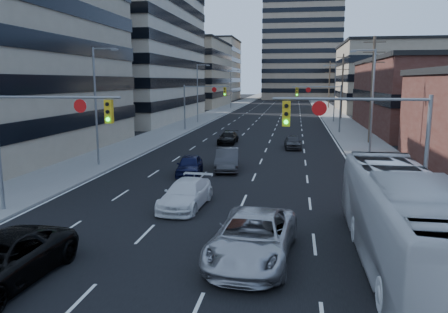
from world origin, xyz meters
name	(u,v)px	position (x,y,z in m)	size (l,w,h in m)	color
ground	(135,308)	(0.00, 0.00, 0.00)	(400.00, 400.00, 0.00)	black
road_surface	(282,101)	(0.00, 130.00, 0.01)	(18.00, 300.00, 0.02)	black
sidewalk_left	(246,101)	(-11.50, 130.00, 0.07)	(5.00, 300.00, 0.15)	slate
sidewalk_right	(318,101)	(11.50, 130.00, 0.07)	(5.00, 300.00, 0.15)	slate
office_left_mid	(107,35)	(-27.00, 60.00, 14.00)	(26.00, 34.00, 28.00)	#ADA089
office_left_far	(185,75)	(-24.00, 100.00, 8.00)	(20.00, 30.00, 16.00)	gray
storefront_right_mid	(448,97)	(24.00, 50.00, 4.50)	(20.00, 30.00, 9.00)	#472119
office_right_far	(394,78)	(25.00, 88.00, 7.00)	(22.00, 28.00, 14.00)	gray
apartment_tower	(303,15)	(6.00, 150.00, 29.00)	(26.00, 26.00, 58.00)	gray
bg_block_left	(202,70)	(-28.00, 140.00, 10.00)	(24.00, 24.00, 20.00)	#ADA089
bg_block_right	(388,82)	(32.00, 130.00, 6.00)	(22.00, 22.00, 12.00)	gray
signal_near_left	(44,128)	(-7.45, 8.00, 4.33)	(6.59, 0.33, 6.00)	slate
signal_near_right	(365,134)	(7.45, 8.00, 4.33)	(6.59, 0.33, 6.00)	slate
signal_far_left	(202,98)	(-7.68, 45.00, 4.30)	(6.09, 0.33, 6.00)	slate
signal_far_right	(322,99)	(7.68, 45.00, 4.30)	(6.09, 0.33, 6.00)	slate
utility_pole_block	(372,88)	(12.20, 36.00, 5.78)	(2.20, 0.28, 11.00)	#4C3D2D
utility_pole_midblock	(342,85)	(12.20, 66.00, 5.78)	(2.20, 0.28, 11.00)	#4C3D2D
utility_pole_distant	(329,84)	(12.20, 96.00, 5.78)	(2.20, 0.28, 11.00)	#4C3D2D
streetlight_left_near	(97,101)	(-10.34, 20.00, 5.05)	(2.03, 0.22, 9.00)	slate
streetlight_left_mid	(198,90)	(-10.34, 55.00, 5.05)	(2.03, 0.22, 9.00)	slate
streetlight_left_far	(231,87)	(-10.34, 90.00, 5.05)	(2.03, 0.22, 9.00)	slate
streetlight_right_near	(370,100)	(10.34, 25.00, 5.05)	(2.03, 0.22, 9.00)	slate
streetlight_right_far	(334,90)	(10.34, 60.00, 5.05)	(2.03, 0.22, 9.00)	slate
white_van	(186,194)	(-1.06, 10.30, 0.71)	(1.99, 4.90, 1.42)	silver
silver_suv	(253,237)	(3.07, 4.13, 0.85)	(2.83, 6.14, 1.71)	#A7A7AB
transit_bus	(405,221)	(8.40, 4.22, 1.72)	(2.89, 12.37, 3.44)	silver
sedan_blue	(190,165)	(-2.75, 18.05, 0.70)	(1.66, 4.12, 1.40)	black
sedan_grey_center	(227,159)	(-0.43, 20.23, 0.79)	(1.67, 4.79, 1.58)	#2E2E30
sedan_black_far	(228,138)	(-2.43, 33.71, 0.62)	(1.75, 4.31, 1.25)	black
sedan_grey_right	(293,142)	(4.30, 31.36, 0.66)	(1.56, 3.88, 1.32)	#2F2F31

